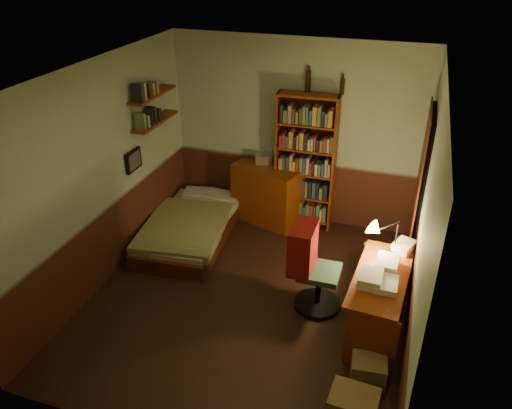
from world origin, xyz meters
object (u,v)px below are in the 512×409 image
(bookshelf, at_px, (305,162))
(office_chair, at_px, (320,271))
(dresser, at_px, (267,194))
(cardboard_box_a, at_px, (353,408))
(mini_stereo, at_px, (264,159))
(cardboard_box_b, at_px, (369,370))
(bed, at_px, (190,220))
(desk, at_px, (378,302))
(desk_lamp, at_px, (397,230))

(bookshelf, height_order, office_chair, bookshelf)
(dresser, distance_m, cardboard_box_a, 3.53)
(mini_stereo, bearing_deg, cardboard_box_b, -73.80)
(bed, xyz_separation_m, dresser, (0.86, 0.79, 0.15))
(dresser, height_order, desk, dresser)
(bookshelf, height_order, desk, bookshelf)
(bed, xyz_separation_m, cardboard_box_a, (2.58, -2.27, -0.12))
(cardboard_box_a, bearing_deg, bookshelf, 110.85)
(cardboard_box_a, distance_m, cardboard_box_b, 0.51)
(dresser, distance_m, mini_stereo, 0.51)
(desk_lamp, height_order, cardboard_box_a, desk_lamp)
(cardboard_box_a, relative_size, cardboard_box_b, 1.25)
(cardboard_box_b, bearing_deg, office_chair, 127.34)
(dresser, xyz_separation_m, desk, (1.77, -1.81, -0.09))
(bookshelf, relative_size, desk_lamp, 3.41)
(bookshelf, relative_size, cardboard_box_a, 4.69)
(desk_lamp, distance_m, cardboard_box_b, 1.49)
(dresser, bearing_deg, cardboard_box_b, -37.51)
(mini_stereo, xyz_separation_m, bookshelf, (0.61, -0.04, 0.04))
(dresser, distance_m, bookshelf, 0.74)
(desk_lamp, xyz_separation_m, cardboard_box_b, (-0.06, -1.23, -0.84))
(office_chair, bearing_deg, cardboard_box_a, -67.19)
(desk_lamp, relative_size, cardboard_box_b, 1.71)
(cardboard_box_a, xyz_separation_m, cardboard_box_b, (0.07, 0.51, -0.04))
(bed, xyz_separation_m, desk_lamp, (2.72, -0.54, 0.68))
(dresser, xyz_separation_m, office_chair, (1.11, -1.67, 0.06))
(desk, relative_size, cardboard_box_a, 3.08)
(desk_lamp, xyz_separation_m, office_chair, (-0.74, -0.34, -0.46))
(mini_stereo, xyz_separation_m, office_chair, (1.21, -1.80, -0.43))
(office_chair, height_order, cardboard_box_a, office_chair)
(bookshelf, bearing_deg, dresser, -172.88)
(bed, distance_m, cardboard_box_a, 3.44)
(cardboard_box_b, bearing_deg, desk, 91.69)
(bed, height_order, dresser, dresser)
(bed, bearing_deg, office_chair, -28.60)
(desk, xyz_separation_m, desk_lamp, (0.09, 0.48, 0.62))
(office_chair, bearing_deg, mini_stereo, 123.25)
(mini_stereo, relative_size, cardboard_box_a, 0.57)
(bookshelf, relative_size, office_chair, 1.96)
(dresser, distance_m, cardboard_box_b, 3.14)
(bed, distance_m, office_chair, 2.17)
(bed, xyz_separation_m, mini_stereo, (0.77, 0.92, 0.64))
(bed, relative_size, cardboard_box_a, 4.50)
(cardboard_box_a, bearing_deg, desk, 87.62)
(mini_stereo, xyz_separation_m, cardboard_box_b, (1.88, -2.69, -0.80))
(bed, bearing_deg, dresser, 38.12)
(bookshelf, distance_m, desk_lamp, 1.95)
(dresser, bearing_deg, cardboard_box_a, -43.25)
(mini_stereo, distance_m, bookshelf, 0.61)
(desk, height_order, office_chair, office_chair)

